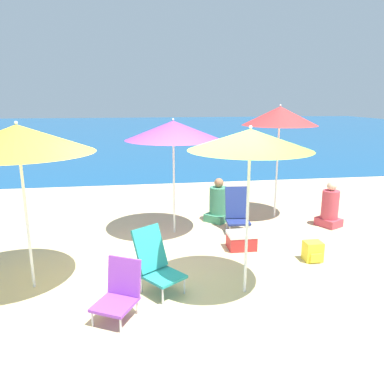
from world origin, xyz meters
name	(u,v)px	position (x,y,z in m)	size (l,w,h in m)	color
ground_plane	(175,281)	(0.00, 0.00, 0.00)	(60.00, 60.00, 0.00)	#D1BA89
sea_water	(140,130)	(0.00, 26.12, 0.00)	(60.00, 40.00, 0.01)	navy
beach_umbrella_yellow	(18,139)	(-1.90, 0.13, 1.99)	(1.85, 1.85, 2.20)	white
beach_umbrella_purple	(173,130)	(0.20, 1.94, 1.92)	(1.74, 1.74, 2.13)	white
beach_umbrella_red	(280,116)	(2.43, 2.58, 2.12)	(1.53, 1.53, 2.35)	white
beach_umbrella_lime	(250,140)	(0.87, -0.43, 1.99)	(1.51, 1.51, 2.16)	white
beach_chair_teal	(156,262)	(-0.27, -0.20, 0.40)	(0.72, 0.76, 0.83)	silver
beach_chair_purple	(119,291)	(-0.72, -0.74, 0.31)	(0.61, 0.64, 0.67)	silver
beach_chair_navy	(237,210)	(1.40, 1.89, 0.39)	(0.47, 0.56, 0.83)	silver
person_seated_near	(330,208)	(3.27, 1.84, 0.37)	(0.51, 0.54, 0.91)	#BF3F4C
person_seated_far	(219,204)	(1.18, 2.50, 0.36)	(0.64, 0.64, 0.90)	#3F8C66
backpack_yellow	(313,251)	(2.20, 0.34, 0.15)	(0.27, 0.25, 0.31)	yellow
cooler_box	(241,240)	(1.23, 0.98, 0.15)	(0.47, 0.36, 0.29)	#B72828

